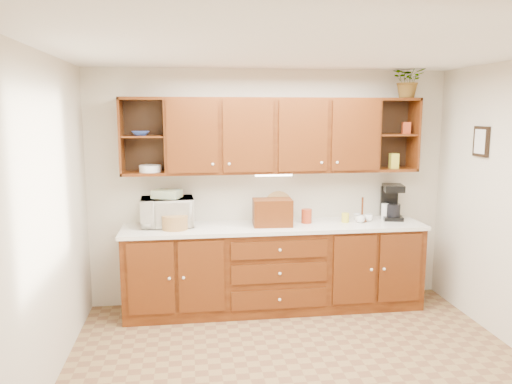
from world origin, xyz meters
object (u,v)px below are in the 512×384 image
object	(u,v)px
coffee_maker	(392,202)
potted_plant	(409,80)
microwave	(167,212)
bread_box	(272,212)

from	to	relation	value
coffee_maker	potted_plant	world-z (taller)	potted_plant
microwave	bread_box	size ratio (longest dim) A/B	1.33
coffee_maker	microwave	bearing A→B (deg)	-167.12
microwave	coffee_maker	xyz separation A→B (m)	(2.50, 0.02, 0.04)
microwave	potted_plant	xyz separation A→B (m)	(2.63, -0.01, 1.39)
bread_box	potted_plant	bearing A→B (deg)	7.53
bread_box	coffee_maker	xyz separation A→B (m)	(1.40, 0.16, 0.05)
coffee_maker	bread_box	bearing A→B (deg)	-161.06
microwave	coffee_maker	distance (m)	2.50
microwave	bread_box	xyz separation A→B (m)	(1.11, -0.14, -0.01)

